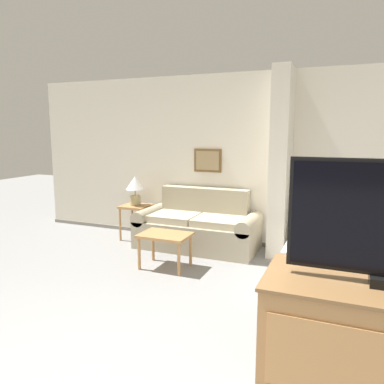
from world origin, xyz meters
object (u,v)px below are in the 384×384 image
Objects in this scene: table_lamp at (135,186)px; bed at (376,261)px; couch at (198,227)px; coffee_table at (165,239)px.

bed is (3.48, -0.64, -0.56)m from table_lamp.
table_lamp is 0.24× the size of bed.
couch is 2.46m from bed.
table_lamp is (-1.10, 0.02, 0.56)m from couch.
couch is 2.87× the size of coffee_table.
coffee_table is at bearing -94.26° from couch.
coffee_table is 1.51m from table_lamp.
couch is 0.92× the size of bed.
couch is 3.88× the size of table_lamp.
coffee_table is (-0.07, -0.97, 0.08)m from couch.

